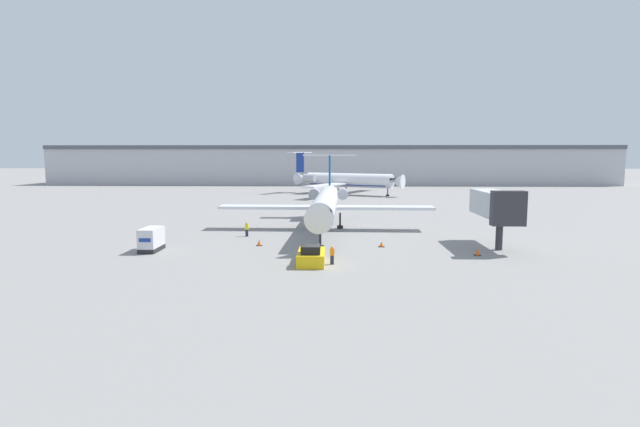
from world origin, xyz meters
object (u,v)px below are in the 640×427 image
Objects in this scene: worker_near_tug at (332,254)px; traffic_cone_left at (259,243)px; traffic_cone_mid at (477,252)px; jet_bridge at (495,205)px; airplane_main at (326,203)px; worker_by_wing at (247,229)px; traffic_cone_right at (382,244)px; pushback_tug at (311,256)px; airplane_parked_far_left at (345,180)px; luggage_cart at (151,239)px.

traffic_cone_left is at bearing 131.33° from worker_near_tug.
traffic_cone_mid is 6.79m from jet_bridge.
worker_by_wing is (-9.24, -5.78, -2.59)m from airplane_main.
traffic_cone_left reaches higher than traffic_cone_right.
pushback_tug is at bearing -60.31° from worker_by_wing.
traffic_cone_left is at bearing 124.39° from pushback_tug.
worker_near_tug is at bearing -48.67° from traffic_cone_left.
worker_near_tug is 2.15× the size of traffic_cone_mid.
airplane_parked_far_left is at bearing 88.08° from worker_near_tug.
airplane_main is at bearing 116.88° from traffic_cone_right.
luggage_cart is 4.45× the size of traffic_cone_mid.
airplane_parked_far_left is (3.54, 56.89, -0.01)m from airplane_main.
luggage_cart reaches higher than traffic_cone_right.
luggage_cart is 23.54m from traffic_cone_right.
pushback_tug is at bearing -55.61° from traffic_cone_left.
jet_bridge is (17.87, -11.66, 0.95)m from airplane_main.
luggage_cart is 19.03m from worker_near_tug.
jet_bridge is at bearing -78.19° from airplane_parked_far_left.
traffic_cone_left is at bearing 178.52° from traffic_cone_right.
worker_near_tug is at bearing -91.92° from airplane_parked_far_left.
traffic_cone_right is at bearing 7.17° from luggage_cart.
luggage_cart is at bearing 161.59° from pushback_tug.
airplane_main is at bearing 87.44° from pushback_tug.
traffic_cone_left is (-5.96, 8.71, -0.36)m from pushback_tug.
luggage_cart reaches higher than worker_by_wing.
worker_near_tug reaches higher than traffic_cone_mid.
luggage_cart reaches higher than pushback_tug.
worker_near_tug reaches higher than traffic_cone_right.
airplane_main is 57.00m from airplane_parked_far_left.
luggage_cart reaches higher than worker_near_tug.
worker_by_wing is at bearing -148.00° from airplane_main.
airplane_parked_far_left is at bearing 101.81° from jet_bridge.
luggage_cart is 12.18m from worker_by_wing.
airplane_main is at bearing -93.56° from airplane_parked_far_left.
traffic_cone_right is 9.76m from traffic_cone_mid.
airplane_main reaches higher than worker_by_wing.
worker_near_tug is at bearing -152.28° from jet_bridge.
jet_bridge reaches higher than traffic_cone_right.
airplane_main reaches higher than jet_bridge.
pushback_tug is 17.23m from luggage_cart.
airplane_parked_far_left reaches higher than pushback_tug.
traffic_cone_right is (12.96, -0.33, -0.03)m from traffic_cone_left.
airplane_main reaches higher than pushback_tug.
airplane_parked_far_left is at bearing 73.86° from luggage_cart.
pushback_tug is at bearing -18.41° from luggage_cart.
jet_bridge reaches higher than traffic_cone_mid.
luggage_cart is 32.18m from traffic_cone_mid.
worker_near_tug is 11.84m from traffic_cone_left.
traffic_cone_left is at bearing -98.63° from airplane_parked_far_left.
traffic_cone_left is at bearing 168.21° from traffic_cone_mid.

